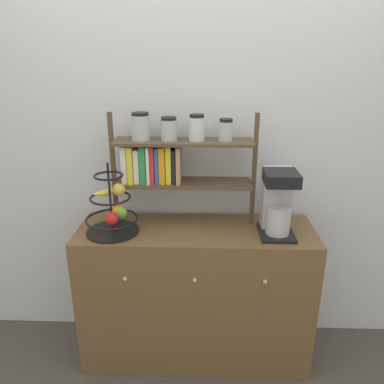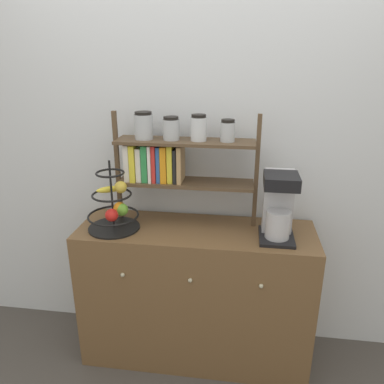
{
  "view_description": "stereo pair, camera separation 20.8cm",
  "coord_description": "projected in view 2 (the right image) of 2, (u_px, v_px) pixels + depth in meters",
  "views": [
    {
      "loc": [
        0.05,
        -1.73,
        1.82
      ],
      "look_at": [
        -0.02,
        0.23,
        1.11
      ],
      "focal_mm": 35.0,
      "sensor_mm": 36.0,
      "label": 1
    },
    {
      "loc": [
        0.25,
        -1.72,
        1.82
      ],
      "look_at": [
        -0.02,
        0.23,
        1.11
      ],
      "focal_mm": 35.0,
      "sensor_mm": 36.0,
      "label": 2
    }
  ],
  "objects": [
    {
      "name": "shelf_hutch",
      "position": [
        169.0,
        155.0,
        2.14
      ],
      "size": [
        0.83,
        0.2,
        0.65
      ],
      "color": "brown",
      "rests_on": "sideboard"
    },
    {
      "name": "coffee_maker",
      "position": [
        279.0,
        205.0,
        2.01
      ],
      "size": [
        0.19,
        0.24,
        0.37
      ],
      "color": "black",
      "rests_on": "sideboard"
    },
    {
      "name": "fruit_stand",
      "position": [
        115.0,
        208.0,
        2.13
      ],
      "size": [
        0.3,
        0.3,
        0.41
      ],
      "color": "black",
      "rests_on": "sideboard"
    },
    {
      "name": "sideboard",
      "position": [
        196.0,
        294.0,
        2.31
      ],
      "size": [
        1.37,
        0.47,
        0.88
      ],
      "color": "brown",
      "rests_on": "ground_plane"
    },
    {
      "name": "ground_plane",
      "position": [
        190.0,
        377.0,
        2.25
      ],
      "size": [
        12.0,
        12.0,
        0.0
      ],
      "primitive_type": "plane",
      "color": "#47423D"
    },
    {
      "name": "wall_back",
      "position": [
        202.0,
        147.0,
        2.27
      ],
      "size": [
        7.0,
        0.05,
        2.6
      ],
      "primitive_type": "cube",
      "color": "silver",
      "rests_on": "ground_plane"
    }
  ]
}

